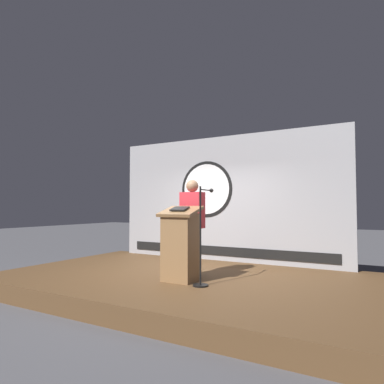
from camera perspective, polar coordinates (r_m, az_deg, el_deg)
name	(u,v)px	position (r m, az deg, el deg)	size (l,w,h in m)	color
ground_plane	(182,292)	(6.27, -1.65, -16.55)	(40.00, 40.00, 0.00)	#4C4C51
stage_platform	(182,283)	(6.23, -1.65, -15.21)	(6.40, 4.00, 0.30)	brown
banner_display	(223,198)	(7.73, 5.35, -1.10)	(5.45, 0.12, 2.83)	#9E9EA3
podium	(180,244)	(5.62, -2.03, -8.87)	(0.64, 0.49, 1.23)	olive
speaker_person	(192,226)	(6.03, 0.06, -5.84)	(0.40, 0.26, 1.70)	black
microphone_stand	(202,250)	(5.32, 1.71, -9.78)	(0.24, 0.55, 1.54)	black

